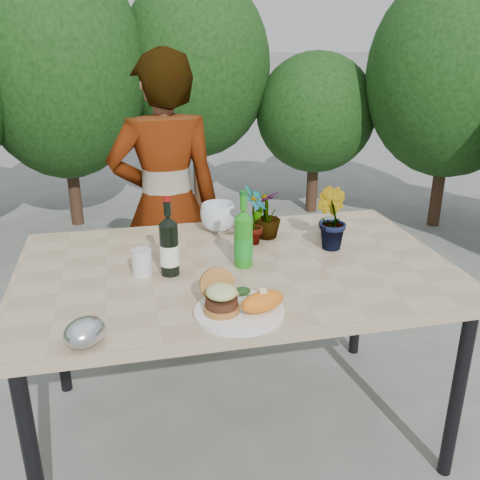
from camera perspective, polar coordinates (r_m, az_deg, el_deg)
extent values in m
plane|color=#62625D|center=(2.40, -0.44, -19.19)|extent=(80.00, 80.00, 0.00)
cube|color=tan|center=(2.01, -0.50, -3.17)|extent=(1.60, 1.00, 0.04)
cylinder|color=black|center=(1.86, -21.28, -21.08)|extent=(0.05, 0.05, 0.71)
cylinder|color=black|center=(2.13, 22.18, -15.03)|extent=(0.05, 0.05, 0.71)
cylinder|color=black|center=(2.54, -18.86, -8.33)|extent=(0.05, 0.05, 0.71)
cylinder|color=black|center=(2.75, 12.54, -5.28)|extent=(0.05, 0.05, 0.71)
cylinder|color=#382316|center=(4.80, -17.13, 4.06)|extent=(0.10, 0.10, 0.42)
ellipsoid|color=#22501A|center=(4.61, -18.65, 17.02)|extent=(1.34, 1.34, 1.75)
cylinder|color=#382316|center=(5.01, -4.38, 6.14)|extent=(0.10, 0.10, 0.50)
ellipsoid|color=#22501A|center=(4.84, -4.73, 18.03)|extent=(1.28, 1.28, 1.57)
cylinder|color=#382316|center=(4.98, 7.66, 5.22)|extent=(0.10, 0.10, 0.38)
ellipsoid|color=#22501A|center=(4.84, 8.08, 13.30)|extent=(1.04, 1.04, 1.04)
cylinder|color=#382316|center=(4.85, 20.18, 4.00)|extent=(0.10, 0.10, 0.44)
ellipsoid|color=#22501A|center=(4.67, 21.84, 16.09)|extent=(1.35, 1.35, 1.62)
cylinder|color=white|center=(1.66, -0.07, -7.67)|extent=(0.28, 0.28, 0.01)
cylinder|color=#B7722D|center=(1.64, -1.96, -7.34)|extent=(0.11, 0.11, 0.02)
cylinder|color=#472314|center=(1.63, -1.97, -6.65)|extent=(0.10, 0.10, 0.02)
ellipsoid|color=beige|center=(1.62, -1.99, -5.57)|extent=(0.10, 0.10, 0.04)
cylinder|color=#B7722D|center=(1.69, -2.46, -4.77)|extent=(0.11, 0.06, 0.11)
ellipsoid|color=orange|center=(1.64, 2.41, -6.57)|extent=(0.17, 0.12, 0.06)
ellipsoid|color=olive|center=(1.73, -0.73, -5.69)|extent=(0.04, 0.04, 0.02)
ellipsoid|color=#193814|center=(1.74, 0.21, -5.49)|extent=(0.06, 0.04, 0.03)
cylinder|color=black|center=(1.90, -7.54, -1.02)|extent=(0.07, 0.07, 0.19)
cylinder|color=white|center=(1.91, -7.52, -1.54)|extent=(0.07, 0.07, 0.08)
cone|color=black|center=(1.86, -7.71, 2.12)|extent=(0.07, 0.07, 0.03)
cylinder|color=black|center=(1.85, -7.77, 3.37)|extent=(0.03, 0.03, 0.05)
cylinder|color=maroon|center=(1.84, -7.82, 4.37)|extent=(0.03, 0.03, 0.01)
cylinder|color=#1C8317|center=(1.96, 0.36, -0.25)|extent=(0.07, 0.07, 0.19)
cylinder|color=#198C26|center=(1.96, 0.36, -0.76)|extent=(0.07, 0.07, 0.07)
cone|color=#1C8317|center=(1.92, 0.37, 2.79)|extent=(0.07, 0.07, 0.03)
cylinder|color=#1C8317|center=(1.90, 0.37, 4.05)|extent=(0.03, 0.03, 0.06)
cylinder|color=#0C5919|center=(1.89, 0.38, 5.06)|extent=(0.03, 0.03, 0.01)
cylinder|color=silver|center=(1.93, -10.41, -2.34)|extent=(0.07, 0.07, 0.09)
imported|color=#2A5A1E|center=(2.15, 1.46, 2.63)|extent=(0.15, 0.15, 0.25)
imported|color=#1E521C|center=(2.14, 9.64, 2.24)|extent=(0.15, 0.16, 0.24)
imported|color=#1E531C|center=(2.23, 2.92, 2.73)|extent=(0.16, 0.16, 0.20)
imported|color=white|center=(2.32, -2.31, 2.45)|extent=(0.19, 0.19, 0.12)
ellipsoid|color=#B8BBBF|center=(1.56, -16.21, -9.40)|extent=(0.17, 0.17, 0.08)
ellipsoid|color=silver|center=(2.31, 9.65, 1.44)|extent=(0.12, 0.14, 0.08)
imported|color=#A37551|center=(2.68, -7.85, 3.54)|extent=(0.57, 0.39, 1.50)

